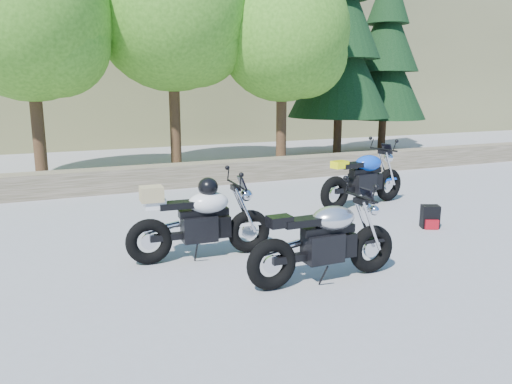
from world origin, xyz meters
TOP-DOWN VIEW (x-y plane):
  - ground at (0.00, 0.00)m, footprint 90.00×90.00m
  - stone_wall at (0.00, 5.50)m, footprint 22.00×0.55m
  - tree_decid_left at (-2.39, 7.14)m, footprint 3.67×3.67m
  - tree_decid_mid at (0.91, 7.54)m, footprint 4.08×4.08m
  - tree_decid_right at (3.71, 6.94)m, footprint 3.54×3.54m
  - conifer_near at (6.20, 8.20)m, footprint 3.17×3.17m
  - conifer_far at (8.40, 8.80)m, footprint 2.82×2.82m
  - silver_bike at (0.36, -0.60)m, footprint 1.91×0.61m
  - white_bike at (-0.72, 0.72)m, footprint 1.92×0.61m
  - blue_bike at (2.97, 2.31)m, footprint 2.06×0.70m
  - backpack at (3.04, 0.61)m, footprint 0.32×0.31m

SIDE VIEW (x-z plane):
  - ground at x=0.00m, z-range 0.00..0.00m
  - backpack at x=3.04m, z-range -0.01..0.36m
  - stone_wall at x=0.00m, z-range 0.00..0.50m
  - silver_bike at x=0.36m, z-range -0.01..0.95m
  - blue_bike at x=2.97m, z-range -0.01..1.03m
  - white_bike at x=-0.72m, z-range -0.01..1.05m
  - conifer_far at x=8.40m, z-range 0.13..6.41m
  - tree_decid_right at x=3.71m, z-range 0.79..6.20m
  - tree_decid_left at x=-2.39m, z-range 0.83..6.44m
  - conifer_near at x=6.20m, z-range 0.15..7.21m
  - tree_decid_mid at x=0.91m, z-range 0.92..7.16m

